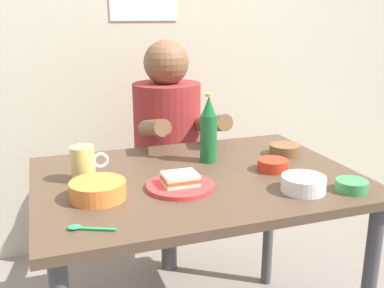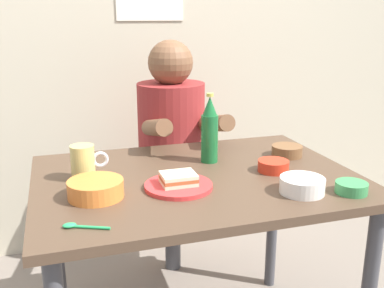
{
  "view_description": "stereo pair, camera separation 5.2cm",
  "coord_description": "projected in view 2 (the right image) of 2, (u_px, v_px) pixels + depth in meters",
  "views": [
    {
      "loc": [
        -0.5,
        -1.37,
        1.28
      ],
      "look_at": [
        0.0,
        0.05,
        0.84
      ],
      "focal_mm": 41.75,
      "sensor_mm": 36.0,
      "label": 1
    },
    {
      "loc": [
        -0.45,
        -1.39,
        1.28
      ],
      "look_at": [
        0.0,
        0.05,
        0.84
      ],
      "focal_mm": 41.75,
      "sensor_mm": 36.0,
      "label": 2
    }
  ],
  "objects": [
    {
      "name": "spoon",
      "position": [
        78.0,
        226.0,
        1.17
      ],
      "size": [
        0.12,
        0.06,
        0.01
      ],
      "color": "#26A559",
      "rests_on": "dining_table"
    },
    {
      "name": "soup_bowl_orange",
      "position": [
        96.0,
        188.0,
        1.36
      ],
      "size": [
        0.17,
        0.17,
        0.05
      ],
      "color": "orange",
      "rests_on": "dining_table"
    },
    {
      "name": "stool",
      "position": [
        172.0,
        206.0,
        2.26
      ],
      "size": [
        0.34,
        0.34,
        0.45
      ],
      "color": "#4C4C51",
      "rests_on": "ground"
    },
    {
      "name": "sauce_bowl_chili",
      "position": [
        273.0,
        165.0,
        1.59
      ],
      "size": [
        0.11,
        0.11,
        0.04
      ],
      "color": "red",
      "rests_on": "dining_table"
    },
    {
      "name": "beer_mug",
      "position": [
        84.0,
        163.0,
        1.49
      ],
      "size": [
        0.13,
        0.08,
        0.12
      ],
      "color": "#D1BC66",
      "rests_on": "dining_table"
    },
    {
      "name": "dip_bowl_green",
      "position": [
        351.0,
        187.0,
        1.39
      ],
      "size": [
        0.1,
        0.1,
        0.03
      ],
      "color": "#388C4C",
      "rests_on": "dining_table"
    },
    {
      "name": "person_seated",
      "position": [
        172.0,
        126.0,
        2.13
      ],
      "size": [
        0.33,
        0.56,
        0.72
      ],
      "color": "maroon",
      "rests_on": "stool"
    },
    {
      "name": "sandwich",
      "position": [
        178.0,
        179.0,
        1.43
      ],
      "size": [
        0.11,
        0.09,
        0.04
      ],
      "color": "beige",
      "rests_on": "plate_orange"
    },
    {
      "name": "condiment_bowl_brown",
      "position": [
        287.0,
        150.0,
        1.76
      ],
      "size": [
        0.12,
        0.12,
        0.04
      ],
      "color": "brown",
      "rests_on": "dining_table"
    },
    {
      "name": "plate_orange",
      "position": [
        178.0,
        186.0,
        1.43
      ],
      "size": [
        0.22,
        0.22,
        0.01
      ],
      "primitive_type": "cylinder",
      "color": "red",
      "rests_on": "dining_table"
    },
    {
      "name": "rice_bowl_white",
      "position": [
        302.0,
        184.0,
        1.39
      ],
      "size": [
        0.14,
        0.14,
        0.05
      ],
      "color": "silver",
      "rests_on": "dining_table"
    },
    {
      "name": "dining_table",
      "position": [
        196.0,
        200.0,
        1.58
      ],
      "size": [
        1.1,
        0.8,
        0.74
      ],
      "color": "#4C3828",
      "rests_on": "ground"
    },
    {
      "name": "beer_bottle",
      "position": [
        210.0,
        131.0,
        1.66
      ],
      "size": [
        0.06,
        0.06,
        0.26
      ],
      "color": "#19602D",
      "rests_on": "dining_table"
    },
    {
      "name": "wall_back",
      "position": [
        136.0,
        10.0,
        2.36
      ],
      "size": [
        4.4,
        0.09,
        2.6
      ],
      "color": "#BCB299",
      "rests_on": "ground"
    }
  ]
}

